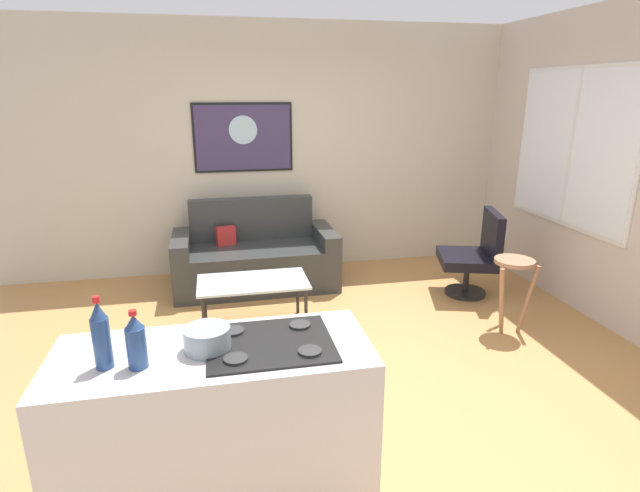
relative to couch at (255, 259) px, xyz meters
The scene contains 13 objects.
ground 1.92m from the couch, 77.27° to the right, with size 6.40×6.40×0.04m, color #B78349.
back_wall 1.31m from the couch, 54.08° to the left, with size 6.40×0.05×2.80m, color beige.
right_wall 3.59m from the couch, 26.98° to the right, with size 0.05×6.40×2.80m, color beige.
couch is the anchor object (origin of this frame).
coffee_table 1.06m from the couch, 95.58° to the right, with size 0.97×0.54×0.45m.
armchair 2.34m from the couch, 18.62° to the right, with size 0.72×0.73×0.89m.
bar_stool 2.64m from the couch, 36.77° to the right, with size 0.39×0.38×0.67m.
kitchen_counter 3.09m from the couch, 98.02° to the right, with size 1.50×0.62×0.91m.
soda_bottle 3.33m from the couch, 106.09° to the right, with size 0.08×0.08×0.34m.
soda_bottle_2 3.31m from the couch, 103.48° to the right, with size 0.09×0.09×0.27m.
mixing_bowl 3.15m from the couch, 98.49° to the right, with size 0.22×0.22×0.11m.
wall_painting 1.36m from the couch, 94.26° to the left, with size 1.10×0.03×0.76m.
window 3.38m from the couch, 17.53° to the right, with size 0.03×1.67×1.52m.
Camera 1 is at (-0.79, -3.39, 2.05)m, focal length 28.26 mm.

